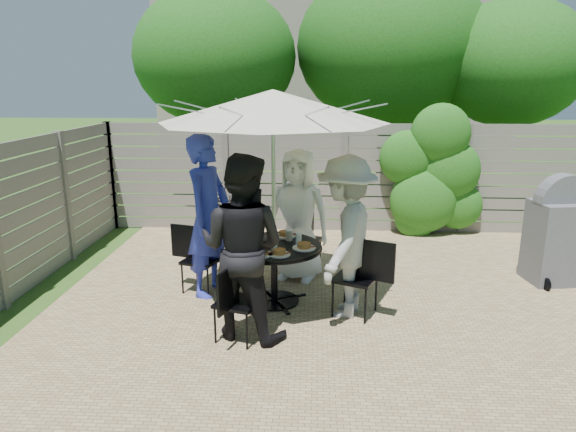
# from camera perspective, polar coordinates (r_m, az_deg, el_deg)

# --- Properties ---
(backyard_envelope) EXTENTS (60.00, 60.00, 5.00)m
(backyard_envelope) POSITION_cam_1_polar(r_m,az_deg,el_deg) (15.84, 5.38, 15.08)
(backyard_envelope) COLOR #2E551A
(backyard_envelope) RESTS_ON ground
(patio_table) EXTENTS (1.35, 1.35, 0.71)m
(patio_table) POSITION_cam_1_polar(r_m,az_deg,el_deg) (5.90, -1.55, -5.22)
(patio_table) COLOR black
(patio_table) RESTS_ON ground
(umbrella) EXTENTS (3.13, 3.13, 2.43)m
(umbrella) POSITION_cam_1_polar(r_m,az_deg,el_deg) (5.55, -1.68, 12.07)
(umbrella) COLOR silver
(umbrella) RESTS_ON ground
(chair_back) EXTENTS (0.59, 0.74, 0.97)m
(chair_back) POSITION_cam_1_polar(r_m,az_deg,el_deg) (6.82, 1.48, -4.21)
(chair_back) COLOR black
(chair_back) RESTS_ON ground
(person_back) EXTENTS (0.95, 0.76, 1.70)m
(person_back) POSITION_cam_1_polar(r_m,az_deg,el_deg) (6.53, 1.12, 0.07)
(person_back) COLOR white
(person_back) RESTS_ON ground
(chair_left) EXTENTS (0.63, 0.50, 0.83)m
(chair_left) POSITION_cam_1_polar(r_m,az_deg,el_deg) (6.38, -9.65, -6.18)
(chair_left) COLOR black
(chair_left) RESTS_ON ground
(person_left) EXTENTS (0.65, 0.81, 1.93)m
(person_left) POSITION_cam_1_polar(r_m,az_deg,el_deg) (6.10, -8.84, -0.06)
(person_left) COLOR #2A35B7
(person_left) RESTS_ON ground
(chair_front) EXTENTS (0.50, 0.63, 0.83)m
(chair_front) POSITION_cam_1_polar(r_m,az_deg,el_deg) (5.18, -5.57, -11.18)
(chair_front) COLOR black
(chair_front) RESTS_ON ground
(person_front) EXTENTS (1.07, 0.94, 1.86)m
(person_front) POSITION_cam_1_polar(r_m,az_deg,el_deg) (5.04, -5.09, -3.56)
(person_front) COLOR black
(person_front) RESTS_ON ground
(chair_right) EXTENTS (0.68, 0.56, 0.89)m
(chair_right) POSITION_cam_1_polar(r_m,az_deg,el_deg) (5.72, 7.58, -8.46)
(chair_right) COLOR black
(chair_right) RESTS_ON ground
(person_right) EXTENTS (0.97, 1.29, 1.77)m
(person_right) POSITION_cam_1_polar(r_m,az_deg,el_deg) (5.53, 6.44, -2.39)
(person_right) COLOR #A4A29F
(person_right) RESTS_ON ground
(plate_back) EXTENTS (0.26, 0.26, 0.06)m
(plate_back) POSITION_cam_1_polar(r_m,az_deg,el_deg) (6.14, -0.32, -2.05)
(plate_back) COLOR white
(plate_back) RESTS_ON patio_table
(plate_left) EXTENTS (0.26, 0.26, 0.06)m
(plate_left) POSITION_cam_1_polar(r_m,az_deg,el_deg) (5.96, -4.79, -2.64)
(plate_left) COLOR white
(plate_left) RESTS_ON patio_table
(plate_front) EXTENTS (0.26, 0.26, 0.06)m
(plate_front) POSITION_cam_1_polar(r_m,az_deg,el_deg) (5.50, -2.96, -4.09)
(plate_front) COLOR white
(plate_front) RESTS_ON patio_table
(plate_right) EXTENTS (0.26, 0.26, 0.06)m
(plate_right) POSITION_cam_1_polar(r_m,az_deg,el_deg) (5.70, 1.80, -3.40)
(plate_right) COLOR white
(plate_right) RESTS_ON patio_table
(plate_extra) EXTENTS (0.24, 0.24, 0.06)m
(plate_extra) POSITION_cam_1_polar(r_m,az_deg,el_deg) (5.49, -0.98, -4.12)
(plate_extra) COLOR white
(plate_extra) RESTS_ON patio_table
(glass_back) EXTENTS (0.07, 0.07, 0.14)m
(glass_back) POSITION_cam_1_polar(r_m,az_deg,el_deg) (6.07, -1.58, -1.80)
(glass_back) COLOR silver
(glass_back) RESTS_ON patio_table
(glass_left) EXTENTS (0.07, 0.07, 0.14)m
(glass_left) POSITION_cam_1_polar(r_m,az_deg,el_deg) (5.81, -4.34, -2.61)
(glass_left) COLOR silver
(glass_left) RESTS_ON patio_table
(glass_front) EXTENTS (0.07, 0.07, 0.14)m
(glass_front) POSITION_cam_1_polar(r_m,az_deg,el_deg) (5.54, -1.56, -3.46)
(glass_front) COLOR silver
(glass_front) RESTS_ON patio_table
(glass_right) EXTENTS (0.07, 0.07, 0.14)m
(glass_right) POSITION_cam_1_polar(r_m,az_deg,el_deg) (5.81, 1.19, -2.57)
(glass_right) COLOR silver
(glass_right) RESTS_ON patio_table
(syrup_jug) EXTENTS (0.09, 0.09, 0.16)m
(syrup_jug) POSITION_cam_1_polar(r_m,az_deg,el_deg) (5.87, -1.94, -2.30)
(syrup_jug) COLOR #59280C
(syrup_jug) RESTS_ON patio_table
(coffee_cup) EXTENTS (0.08, 0.08, 0.12)m
(coffee_cup) POSITION_cam_1_polar(r_m,az_deg,el_deg) (5.97, 0.10, -2.19)
(coffee_cup) COLOR #C6B293
(coffee_cup) RESTS_ON patio_table
(bicycle) EXTENTS (1.07, 1.94, 0.97)m
(bicycle) POSITION_cam_1_polar(r_m,az_deg,el_deg) (8.50, -6.45, 0.90)
(bicycle) COLOR #333338
(bicycle) RESTS_ON ground
(bbq_grill) EXTENTS (0.76, 0.63, 1.41)m
(bbq_grill) POSITION_cam_1_polar(r_m,az_deg,el_deg) (7.30, 27.91, -1.82)
(bbq_grill) COLOR #5B5B60
(bbq_grill) RESTS_ON ground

